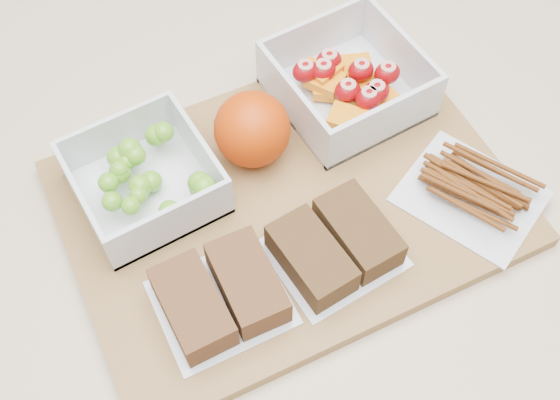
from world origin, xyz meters
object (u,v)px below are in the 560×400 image
Objects in this scene: fruit_container at (347,84)px; sandwich_bag_center at (335,245)px; cutting_board at (289,203)px; orange at (252,129)px; sandwich_bag_left at (220,295)px; pretzel_bag at (473,189)px; grape_container at (146,177)px.

fruit_container is 0.19m from sandwich_bag_center.
cutting_board is at bearing -146.74° from fruit_container.
sandwich_bag_center is at bearing -87.55° from orange.
fruit_container is 1.24× the size of sandwich_bag_center.
cutting_board is 0.14m from fruit_container.
cutting_board is 0.08m from orange.
sandwich_bag_left reaches higher than pretzel_bag.
pretzel_bag is (0.03, -0.17, -0.01)m from fruit_container.
cutting_board is 3.36× the size of grape_container.
sandwich_bag_center is (0.12, -0.15, -0.01)m from grape_container.
sandwich_bag_center is (0.01, -0.14, -0.02)m from orange.
orange reaches higher than pretzel_bag.
pretzel_bag is (0.15, -0.15, -0.02)m from orange.
sandwich_bag_center is 0.15m from pretzel_bag.
sandwich_bag_left is (-0.11, -0.06, 0.02)m from cutting_board.
grape_container reaches higher than cutting_board.
orange is 0.22m from pretzel_bag.
orange reaches higher than sandwich_bag_center.
grape_container is 0.79× the size of pretzel_bag.
sandwich_bag_center is at bearing -52.52° from grape_container.
orange is 0.67× the size of sandwich_bag_center.
orange reaches higher than grape_container.
grape_container is 0.90× the size of fruit_container.
sandwich_bag_center is at bearing -5.04° from sandwich_bag_left.
cutting_board is at bearing 93.27° from sandwich_bag_center.
orange is 0.63× the size of sandwich_bag_left.
cutting_board is at bearing 149.83° from pretzel_bag.
orange is (-0.12, -0.01, 0.01)m from fruit_container.
sandwich_bag_left is 0.11m from sandwich_bag_center.
sandwich_bag_left is at bearing -144.63° from cutting_board.
grape_container is (-0.11, 0.08, 0.03)m from cutting_board.
fruit_container is 1.17× the size of sandwich_bag_left.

